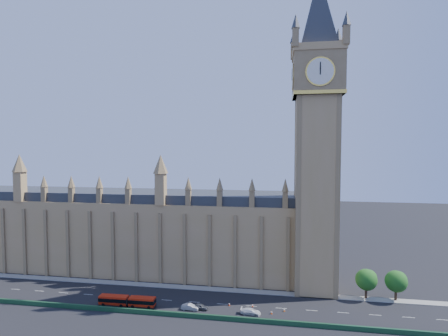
# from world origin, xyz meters

# --- Properties ---
(ground) EXTENTS (400.00, 400.00, 0.00)m
(ground) POSITION_xyz_m (0.00, 0.00, 0.00)
(ground) COLOR black
(ground) RESTS_ON ground
(palace_westminster) EXTENTS (120.00, 20.00, 28.00)m
(palace_westminster) POSITION_xyz_m (-25.00, 22.00, 13.86)
(palace_westminster) COLOR #A4864F
(palace_westminster) RESTS_ON ground
(elizabeth_tower) EXTENTS (20.59, 20.59, 105.00)m
(elizabeth_tower) POSITION_xyz_m (38.00, 13.99, 54.56)
(elizabeth_tower) COLOR #A4864F
(elizabeth_tower) RESTS_ON ground
(bridge_parapet) EXTENTS (160.00, 0.60, 1.20)m
(bridge_parapet) POSITION_xyz_m (0.00, -9.00, 0.60)
(bridge_parapet) COLOR #1E4C2D
(bridge_parapet) RESTS_ON ground
(kerb_north) EXTENTS (160.00, 3.00, 0.16)m
(kerb_north) POSITION_xyz_m (0.00, 9.50, 0.08)
(kerb_north) COLOR gray
(kerb_north) RESTS_ON ground
(tree_east_near) EXTENTS (6.00, 6.00, 8.50)m
(tree_east_near) POSITION_xyz_m (52.22, 10.08, 5.64)
(tree_east_near) COLOR #382619
(tree_east_near) RESTS_ON ground
(tree_east_far) EXTENTS (6.00, 6.00, 8.50)m
(tree_east_far) POSITION_xyz_m (60.22, 10.08, 5.64)
(tree_east_far) COLOR #382619
(tree_east_far) RESTS_ON ground
(red_bus) EXTENTS (15.73, 2.74, 2.67)m
(red_bus) POSITION_xyz_m (-13.49, -5.29, 1.40)
(red_bus) COLOR red
(red_bus) RESTS_ON ground
(car_grey) EXTENTS (4.41, 2.11, 1.45)m
(car_grey) POSITION_xyz_m (6.73, -4.11, 0.73)
(car_grey) COLOR #42444A
(car_grey) RESTS_ON ground
(car_silver) EXTENTS (4.68, 1.80, 1.52)m
(car_silver) POSITION_xyz_m (4.00, -4.77, 0.76)
(car_silver) COLOR #93949A
(car_silver) RESTS_ON ground
(car_white) EXTENTS (5.32, 2.43, 1.51)m
(car_white) POSITION_xyz_m (20.18, -4.77, 0.76)
(car_white) COLOR silver
(car_white) RESTS_ON ground
(cone_a) EXTENTS (0.52, 0.52, 0.79)m
(cone_a) POSITION_xyz_m (25.50, -3.69, 0.39)
(cone_a) COLOR black
(cone_a) RESTS_ON ground
(cone_b) EXTENTS (0.52, 0.52, 0.78)m
(cone_b) POSITION_xyz_m (14.00, -0.71, 0.38)
(cone_b) COLOR black
(cone_b) RESTS_ON ground
(cone_c) EXTENTS (0.52, 0.52, 0.66)m
(cone_c) POSITION_xyz_m (28.82, -1.69, 0.33)
(cone_c) COLOR black
(cone_c) RESTS_ON ground
(cone_d) EXTENTS (0.61, 0.61, 0.74)m
(cone_d) POSITION_xyz_m (20.34, -0.43, 0.36)
(cone_d) COLOR black
(cone_d) RESTS_ON ground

